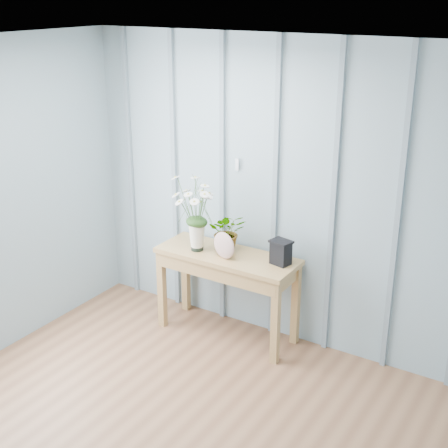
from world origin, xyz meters
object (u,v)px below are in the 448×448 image
Objects in this scene: sideboard at (227,266)px; felt_disc_vessel at (224,245)px; carved_box at (281,252)px; daisy_vase at (196,204)px.

felt_disc_vessel reaches higher than sideboard.
sideboard is 5.97× the size of carved_box.
sideboard is at bearing 13.48° from daisy_vase.
felt_disc_vessel is at bearing -74.54° from sideboard.
carved_box is (0.47, 0.05, 0.22)m from sideboard.
felt_disc_vessel is 1.12× the size of carved_box.
carved_box is at bearing 8.92° from daisy_vase.
daisy_vase reaches higher than felt_disc_vessel.
sideboard is at bearing -173.66° from carved_box.
sideboard is 1.85× the size of daisy_vase.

